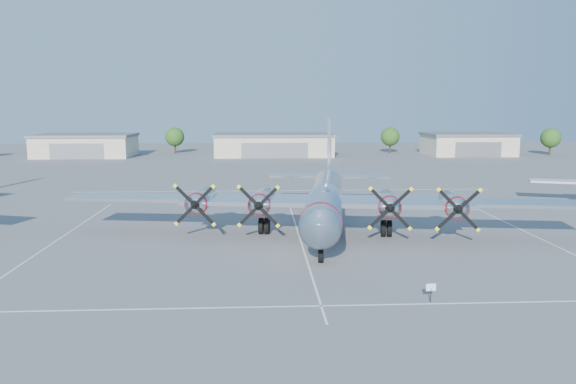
{
  "coord_description": "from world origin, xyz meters",
  "views": [
    {
      "loc": [
        -3.73,
        -54.49,
        12.04
      ],
      "look_at": [
        -0.71,
        2.88,
        3.2
      ],
      "focal_mm": 35.0,
      "sensor_mm": 36.0,
      "label": 1
    }
  ],
  "objects_px": {
    "tree_far_east": "(551,138)",
    "hangar_east": "(468,144)",
    "hangar_west": "(86,145)",
    "tree_west": "(175,137)",
    "info_placard": "(431,289)",
    "hangar_center": "(274,145)",
    "main_bomber_b29": "(325,230)",
    "tree_east": "(390,137)"
  },
  "relations": [
    {
      "from": "tree_east",
      "to": "main_bomber_b29",
      "type": "height_order",
      "value": "tree_east"
    },
    {
      "from": "tree_west",
      "to": "tree_far_east",
      "type": "height_order",
      "value": "same"
    },
    {
      "from": "tree_far_east",
      "to": "tree_west",
      "type": "bearing_deg",
      "value": 173.86
    },
    {
      "from": "tree_west",
      "to": "main_bomber_b29",
      "type": "relative_size",
      "value": 0.14
    },
    {
      "from": "tree_west",
      "to": "main_bomber_b29",
      "type": "height_order",
      "value": "tree_west"
    },
    {
      "from": "tree_east",
      "to": "tree_far_east",
      "type": "distance_m",
      "value": 38.83
    },
    {
      "from": "info_placard",
      "to": "tree_west",
      "type": "bearing_deg",
      "value": 102.36
    },
    {
      "from": "hangar_west",
      "to": "tree_far_east",
      "type": "xyz_separation_m",
      "value": [
        113.0,
        -1.96,
        1.51
      ]
    },
    {
      "from": "tree_east",
      "to": "tree_far_east",
      "type": "bearing_deg",
      "value": -11.89
    },
    {
      "from": "main_bomber_b29",
      "to": "info_placard",
      "type": "relative_size",
      "value": 40.64
    },
    {
      "from": "hangar_center",
      "to": "main_bomber_b29",
      "type": "height_order",
      "value": "hangar_center"
    },
    {
      "from": "hangar_west",
      "to": "tree_far_east",
      "type": "distance_m",
      "value": 113.03
    },
    {
      "from": "hangar_center",
      "to": "tree_east",
      "type": "height_order",
      "value": "tree_east"
    },
    {
      "from": "hangar_east",
      "to": "tree_west",
      "type": "bearing_deg",
      "value": 173.72
    },
    {
      "from": "main_bomber_b29",
      "to": "hangar_west",
      "type": "bearing_deg",
      "value": 128.35
    },
    {
      "from": "tree_far_east",
      "to": "main_bomber_b29",
      "type": "height_order",
      "value": "tree_far_east"
    },
    {
      "from": "hangar_center",
      "to": "info_placard",
      "type": "relative_size",
      "value": 23.91
    },
    {
      "from": "hangar_west",
      "to": "hangar_east",
      "type": "distance_m",
      "value": 93.0
    },
    {
      "from": "hangar_center",
      "to": "tree_west",
      "type": "distance_m",
      "value": 26.3
    },
    {
      "from": "tree_east",
      "to": "info_placard",
      "type": "bearing_deg",
      "value": -101.92
    },
    {
      "from": "hangar_west",
      "to": "main_bomber_b29",
      "type": "relative_size",
      "value": 0.46
    },
    {
      "from": "tree_east",
      "to": "hangar_east",
      "type": "bearing_deg",
      "value": -18.54
    },
    {
      "from": "hangar_west",
      "to": "tree_far_east",
      "type": "bearing_deg",
      "value": -1.0
    },
    {
      "from": "tree_west",
      "to": "tree_far_east",
      "type": "relative_size",
      "value": 1.0
    },
    {
      "from": "hangar_center",
      "to": "tree_east",
      "type": "xyz_separation_m",
      "value": [
        30.0,
        6.04,
        1.51
      ]
    },
    {
      "from": "hangar_east",
      "to": "tree_west",
      "type": "distance_m",
      "value": 73.46
    },
    {
      "from": "hangar_east",
      "to": "info_placard",
      "type": "bearing_deg",
      "value": -111.65
    },
    {
      "from": "hangar_east",
      "to": "main_bomber_b29",
      "type": "bearing_deg",
      "value": -118.57
    },
    {
      "from": "hangar_east",
      "to": "tree_east",
      "type": "distance_m",
      "value": 19.04
    },
    {
      "from": "hangar_east",
      "to": "hangar_center",
      "type": "bearing_deg",
      "value": -180.0
    },
    {
      "from": "tree_far_east",
      "to": "main_bomber_b29",
      "type": "bearing_deg",
      "value": -128.8
    },
    {
      "from": "hangar_west",
      "to": "hangar_east",
      "type": "bearing_deg",
      "value": 0.0
    },
    {
      "from": "tree_east",
      "to": "info_placard",
      "type": "distance_m",
      "value": 112.19
    },
    {
      "from": "main_bomber_b29",
      "to": "tree_far_east",
      "type": "bearing_deg",
      "value": 59.7
    },
    {
      "from": "hangar_center",
      "to": "main_bomber_b29",
      "type": "bearing_deg",
      "value": -88.13
    },
    {
      "from": "tree_west",
      "to": "tree_far_east",
      "type": "distance_m",
      "value": 93.54
    },
    {
      "from": "hangar_west",
      "to": "main_bomber_b29",
      "type": "xyz_separation_m",
      "value": [
        47.72,
        -83.15,
        -2.71
      ]
    },
    {
      "from": "tree_west",
      "to": "info_placard",
      "type": "xyz_separation_m",
      "value": [
        31.83,
        -111.72,
        -3.38
      ]
    },
    {
      "from": "hangar_west",
      "to": "hangar_center",
      "type": "relative_size",
      "value": 0.79
    },
    {
      "from": "hangar_east",
      "to": "main_bomber_b29",
      "type": "distance_m",
      "value": 94.72
    },
    {
      "from": "tree_far_east",
      "to": "hangar_east",
      "type": "bearing_deg",
      "value": 174.39
    },
    {
      "from": "tree_far_east",
      "to": "main_bomber_b29",
      "type": "xyz_separation_m",
      "value": [
        -65.28,
        -81.19,
        -4.22
      ]
    }
  ]
}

